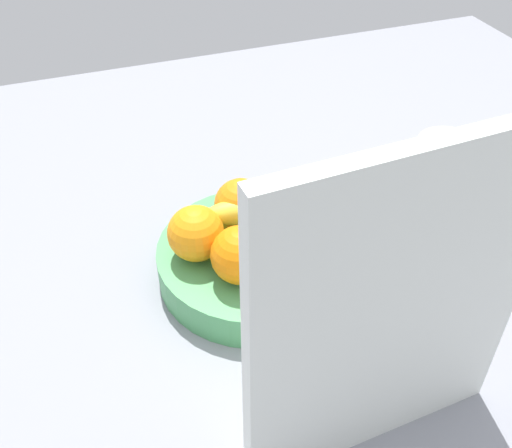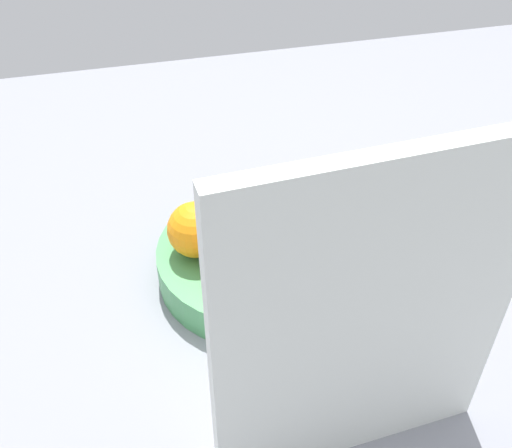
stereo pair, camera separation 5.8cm
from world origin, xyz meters
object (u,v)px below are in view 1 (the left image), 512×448
at_px(cutting_board, 393,318).
at_px(orange_front_right, 308,246).
at_px(orange_back_right, 195,232).
at_px(fruit_bowl, 256,260).
at_px(orange_center, 282,202).
at_px(banana_bunch, 261,214).
at_px(thermos_tumbler, 439,186).
at_px(orange_back_left, 241,205).
at_px(orange_front_left, 242,254).

bearing_deg(cutting_board, orange_front_right, -97.77).
relative_size(orange_back_right, cutting_board, 0.20).
xyz_separation_m(fruit_bowl, orange_center, (-0.05, -0.04, 0.06)).
height_order(banana_bunch, thermos_tumbler, thermos_tumbler).
distance_m(orange_back_left, cutting_board, 0.33).
bearing_deg(orange_front_left, orange_front_right, 170.26).
height_order(orange_center, cutting_board, cutting_board).
relative_size(orange_back_right, banana_bunch, 0.41).
relative_size(orange_back_left, orange_back_right, 1.00).
bearing_deg(banana_bunch, orange_front_left, 54.32).
height_order(fruit_bowl, cutting_board, cutting_board).
bearing_deg(orange_front_left, orange_back_left, -108.21).
xyz_separation_m(orange_back_right, cutting_board, (-0.11, 0.28, 0.10)).
distance_m(orange_back_left, orange_back_right, 0.08).
xyz_separation_m(orange_center, thermos_tumbler, (-0.23, 0.03, -0.01)).
distance_m(orange_front_left, orange_back_right, 0.07).
height_order(orange_front_left, orange_back_right, same).
xyz_separation_m(orange_front_right, thermos_tumbler, (-0.23, -0.07, -0.01)).
xyz_separation_m(orange_front_right, orange_back_left, (0.05, -0.11, 0.00)).
xyz_separation_m(orange_back_left, thermos_tumbler, (-0.29, 0.04, -0.01)).
xyz_separation_m(orange_center, cutting_board, (0.02, 0.30, 0.10)).
height_order(orange_back_right, cutting_board, cutting_board).
bearing_deg(orange_back_right, orange_back_left, -155.65).
bearing_deg(fruit_bowl, orange_center, -145.44).
xyz_separation_m(orange_back_left, banana_bunch, (-0.02, 0.02, -0.01)).
bearing_deg(orange_front_right, cutting_board, 85.64).
xyz_separation_m(fruit_bowl, cutting_board, (-0.03, 0.27, 0.16)).
relative_size(orange_center, orange_back_left, 1.00).
bearing_deg(orange_front_right, orange_front_left, -9.74).
relative_size(orange_back_left, thermos_tumbler, 0.50).
distance_m(orange_front_right, thermos_tumbler, 0.24).
height_order(orange_front_left, banana_bunch, orange_front_left).
bearing_deg(orange_center, fruit_bowl, 34.56).
relative_size(orange_front_left, orange_back_left, 1.00).
relative_size(orange_back_left, cutting_board, 0.20).
bearing_deg(cutting_board, fruit_bowl, -86.89).
bearing_deg(orange_front_right, orange_back_left, -64.96).
distance_m(banana_bunch, thermos_tumbler, 0.26).
distance_m(orange_center, orange_back_right, 0.13).
relative_size(fruit_bowl, banana_bunch, 1.50).
bearing_deg(orange_back_right, banana_bunch, -172.36).
bearing_deg(orange_front_right, thermos_tumbler, -164.49).
xyz_separation_m(orange_back_right, thermos_tumbler, (-0.36, 0.01, -0.01)).
height_order(fruit_bowl, orange_back_right, orange_back_right).
xyz_separation_m(orange_front_left, orange_back_right, (0.04, -0.06, 0.00)).
bearing_deg(orange_back_left, fruit_bowl, 94.37).
bearing_deg(orange_center, thermos_tumbler, 172.87).
xyz_separation_m(orange_front_right, banana_bunch, (0.03, -0.09, -0.01)).
distance_m(orange_front_right, orange_center, 0.09).
xyz_separation_m(orange_back_left, cutting_board, (-0.03, 0.32, 0.10)).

